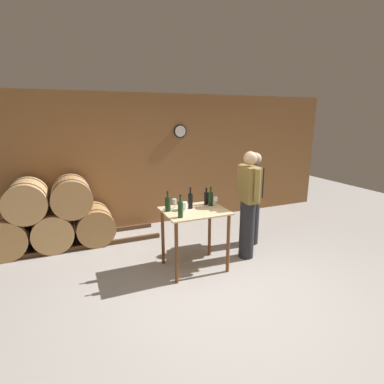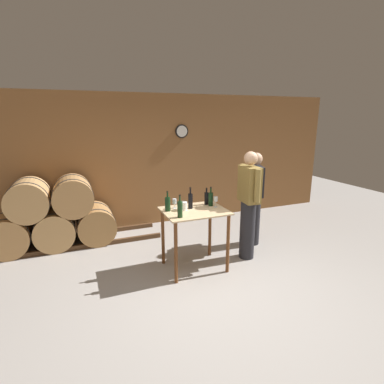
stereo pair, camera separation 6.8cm
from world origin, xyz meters
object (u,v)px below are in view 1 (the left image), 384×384
wine_bottle_far_right (211,199)px  wine_glass_near_center (216,199)px  person_visitor_with_scarf (248,203)px  wine_glass_near_left (174,202)px  person_host (253,197)px  ice_bucket (184,206)px  wine_bottle_far_left (168,204)px  wine_bottle_right (206,198)px  wine_bottle_center (190,200)px  wine_bottle_left (180,209)px

wine_bottle_far_right → wine_glass_near_center: 0.10m
wine_glass_near_center → person_visitor_with_scarf: size_ratio=0.09×
wine_glass_near_left → person_host: person_host is taller
ice_bucket → wine_bottle_far_left: bearing=168.5°
wine_bottle_far_right → wine_glass_near_left: bearing=170.9°
wine_bottle_far_right → person_host: 1.07m
wine_bottle_far_left → wine_bottle_right: wine_bottle_far_left is taller
wine_bottle_center → wine_glass_near_left: (-0.22, 0.10, -0.02)m
wine_bottle_center → ice_bucket: 0.14m
wine_bottle_left → ice_bucket: bearing=61.3°
wine_bottle_left → ice_bucket: 0.33m
person_host → person_visitor_with_scarf: size_ratio=0.95×
wine_glass_near_left → wine_bottle_center: bearing=-23.9°
wine_bottle_far_left → wine_bottle_left: 0.34m
person_host → wine_bottle_far_right: bearing=-161.8°
person_visitor_with_scarf → wine_glass_near_center: bearing=177.8°
wine_bottle_left → wine_bottle_far_right: (0.62, 0.33, -0.01)m
wine_bottle_far_left → wine_bottle_far_right: bearing=-0.0°
wine_bottle_left → wine_glass_near_center: 0.70m
wine_bottle_right → wine_bottle_far_left: bearing=-171.9°
wine_bottle_left → wine_bottle_right: wine_bottle_left is taller
wine_bottle_far_right → person_host: person_host is taller
wine_bottle_right → wine_glass_near_center: bearing=-69.0°
wine_bottle_right → wine_glass_near_left: bearing=-179.4°
wine_bottle_right → wine_glass_near_left: (-0.52, -0.01, -0.00)m
wine_bottle_center → person_host: person_host is taller
ice_bucket → person_visitor_with_scarf: (1.07, -0.06, -0.06)m
person_host → wine_bottle_center: bearing=-165.9°
wine_bottle_center → wine_bottle_far_right: bearing=1.3°
ice_bucket → person_host: size_ratio=0.07×
wine_bottle_right → wine_glass_near_center: 0.19m
wine_bottle_left → person_host: 1.76m
person_host → person_visitor_with_scarf: (-0.40, -0.44, 0.05)m
wine_bottle_left → person_visitor_with_scarf: 1.25m
wine_bottle_far_left → person_host: person_host is taller
wine_glass_near_left → wine_bottle_far_right: bearing=-9.1°
wine_glass_near_left → wine_glass_near_center: 0.62m
wine_bottle_center → ice_bucket: wine_bottle_center is taller
wine_bottle_far_left → wine_bottle_far_right: size_ratio=1.00×
wine_bottle_right → wine_bottle_far_right: wine_bottle_far_right is taller
wine_bottle_far_left → person_visitor_with_scarf: (1.30, -0.11, -0.11)m
wine_glass_near_left → ice_bucket: wine_glass_near_left is taller
wine_bottle_center → person_host: bearing=14.1°
person_host → person_visitor_with_scarf: bearing=-132.2°
ice_bucket → person_host: 1.52m
wine_bottle_left → person_host: bearing=22.2°
wine_bottle_right → wine_glass_near_center: wine_bottle_right is taller
wine_bottle_right → person_host: (1.04, 0.24, -0.15)m
wine_bottle_far_left → person_host: 1.73m
wine_bottle_far_left → wine_bottle_left: wine_bottle_left is taller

